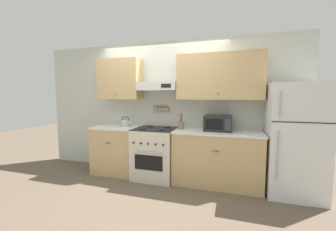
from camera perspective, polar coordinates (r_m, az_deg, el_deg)
The scene contains 9 objects.
ground_plane at distance 3.76m, azimuth -5.14°, elevation -18.28°, with size 16.00×16.00×0.00m, color brown.
wall_back at distance 3.98m, azimuth -0.13°, elevation 5.02°, with size 5.20×0.46×2.55m.
counter_left at distance 4.24m, azimuth -13.78°, elevation -9.09°, with size 0.88×0.67×0.92m.
counter_right at distance 3.68m, azimuth 13.38°, elevation -11.30°, with size 1.46×0.67×0.92m.
stove_range at distance 3.87m, azimuth -3.48°, elevation -10.24°, with size 0.74×0.72×1.05m.
refrigerator at distance 3.66m, azimuth 31.63°, elevation -5.75°, with size 0.77×0.73×1.70m.
tea_kettle at distance 4.10m, azimuth -11.63°, elevation -2.02°, with size 0.24×0.19×0.20m.
microwave at distance 3.62m, azimuth 13.70°, elevation -2.02°, with size 0.46×0.38×0.27m.
utensil_crock at distance 3.70m, azimuth 3.64°, elevation -2.67°, with size 0.11×0.11×0.29m.
Camera 1 is at (1.31, -3.19, 1.50)m, focal length 22.00 mm.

